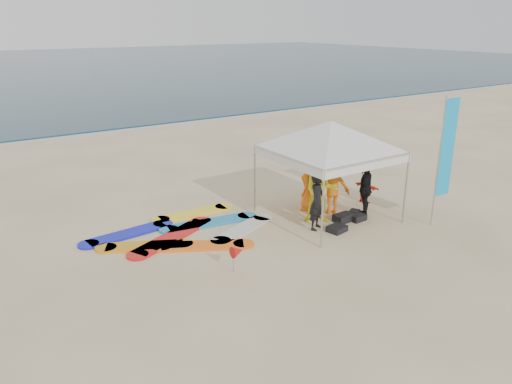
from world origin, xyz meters
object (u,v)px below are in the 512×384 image
Objects in this scene: marker_pennant at (238,251)px; surfboard_spread at (185,232)px; person_black_a at (317,202)px; person_orange_a at (332,186)px; person_seated at (365,188)px; feather_flag at (446,150)px; person_black_b at (365,189)px; person_yellow at (321,191)px; person_orange_b at (310,183)px; canopy_tent at (331,121)px.

surfboard_spread is at bearing 91.29° from marker_pennant.
person_orange_a is (1.17, 0.69, 0.04)m from person_black_a.
feather_flag reaches higher than person_seated.
person_yellow is at bearing -50.74° from person_black_b.
person_yellow is at bearing 11.81° from person_black_a.
person_black_a is at bearing -28.59° from surfboard_spread.
surfboard_spread is (-3.58, 1.38, -0.90)m from person_yellow.
person_orange_b is at bearing 68.22° from person_seated.
person_black_b is (1.80, -0.03, 0.03)m from person_black_a.
canopy_tent is at bearing 3.31° from person_black_a.
person_orange_b is (-1.00, 1.31, -0.00)m from person_black_b.
person_yellow is at bearing -21.04° from surfboard_spread.
person_orange_a reaches higher than person_seated.
person_seated is (2.23, 0.44, -0.46)m from person_yellow.
person_orange_b is 4.06m from surfboard_spread.
person_yellow is 1.13× the size of person_black_b.
person_black_a is 0.56m from person_yellow.
person_yellow is 1.44m from person_black_b.
person_yellow reaches higher than marker_pennant.
canopy_tent is (-1.82, -0.27, 2.36)m from person_seated.
person_orange_b is 4.49m from marker_pennant.
person_black_b is 0.45× the size of feather_flag.
person_black_a is at bearing 23.96° from person_orange_b.
person_orange_a is 1.76× the size of person_seated.
person_yellow is at bearing 94.46° from person_seated.
person_orange_a is at bearing 131.18° from feather_flag.
person_orange_b is at bearing -6.31° from surfboard_spread.
person_seated is at bearing 16.42° from marker_pennant.
feather_flag is at bearing -27.62° from surfboard_spread.
person_seated is 0.26× the size of feather_flag.
person_orange_a is at bearing -84.37° from person_black_b.
person_orange_a is at bearing 86.96° from person_seated.
feather_flag is at bearing 95.16° from person_orange_b.
person_yellow is at bearing 50.13° from person_orange_a.
canopy_tent is (0.83, 0.51, 2.04)m from person_black_a.
feather_flag is at bearing 3.07° from person_yellow.
person_yellow is 3.76m from marker_pennant.
canopy_tent is 4.79m from marker_pennant.
canopy_tent reaches higher than person_black_a.
person_seated is at bearing 49.27° from person_yellow.
person_orange_b is at bearing 129.42° from feather_flag.
person_black_a is 3.25m from marker_pennant.
person_black_b is 1.73× the size of person_seated.
canopy_tent reaches higher than person_black_b.
person_orange_b is at bearing -32.67° from person_orange_a.
person_seated is at bearing 130.57° from person_orange_b.
surfboard_spread is at bearing 163.09° from canopy_tent.
canopy_tent is (-0.34, -0.18, 1.99)m from person_orange_a.
feather_flag is at bearing 156.70° from person_orange_a.
person_seated is 0.22× the size of canopy_tent.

